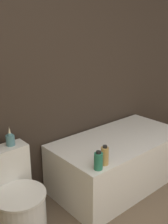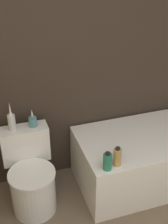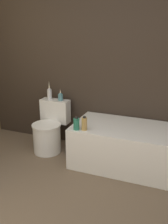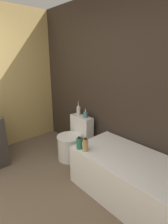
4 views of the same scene
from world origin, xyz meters
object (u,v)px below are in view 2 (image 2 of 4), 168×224
toilet (31,178)px  shampoo_bottle_short (117,157)px  vase_gold (11,120)px  bathtub (152,156)px  vase_silver (33,120)px  shampoo_bottle_tall (107,161)px

toilet → shampoo_bottle_short: (0.69, -0.34, 0.32)m
vase_gold → shampoo_bottle_short: (0.78, -0.55, -0.18)m
vase_gold → shampoo_bottle_short: 0.97m
toilet → shampoo_bottle_short: bearing=-26.1°
bathtub → shampoo_bottle_short: size_ratio=8.32×
vase_silver → shampoo_bottle_short: vase_silver is taller
vase_gold → vase_silver: 0.19m
bathtub → vase_silver: 1.26m
bathtub → vase_silver: vase_silver is taller
shampoo_bottle_tall → shampoo_bottle_short: (0.10, 0.02, 0.01)m
vase_gold → vase_silver: (0.18, -0.00, -0.03)m
vase_gold → shampoo_bottle_tall: vase_gold is taller
vase_silver → shampoo_bottle_tall: size_ratio=1.03×
vase_silver → shampoo_bottle_tall: (0.50, -0.57, -0.15)m
toilet → shampoo_bottle_short: size_ratio=4.01×
bathtub → toilet: 1.22m
bathtub → vase_gold: size_ratio=5.31×
toilet → vase_silver: vase_silver is taller
toilet → vase_gold: vase_gold is taller
bathtub → shampoo_bottle_tall: size_ratio=8.90×
toilet → vase_gold: size_ratio=2.56×
toilet → shampoo_bottle_tall: bearing=-31.3°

